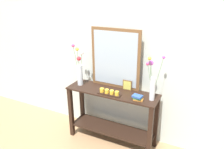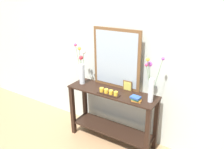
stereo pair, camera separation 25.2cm
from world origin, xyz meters
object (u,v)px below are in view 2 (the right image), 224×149
Objects in this scene: console_table at (112,112)px; vase_right at (151,83)px; candle_tray at (109,92)px; book_stack at (136,99)px; tall_vase_left at (82,69)px; mirror_leaning at (116,59)px; picture_frame_small at (128,86)px.

console_table is 0.79m from vase_right.
book_stack is at bearing 1.48° from candle_tray.
tall_vase_left is (-0.52, -0.00, 0.55)m from console_table.
candle_tray is 0.39m from book_stack.
tall_vase_left reaches higher than console_table.
book_stack is (0.41, -0.10, 0.36)m from console_table.
candle_tray is (0.01, -0.11, 0.36)m from console_table.
picture_frame_small is (0.20, -0.03, -0.35)m from mirror_leaning.
picture_frame_small is at bearing 136.36° from book_stack.
mirror_leaning is 0.63m from book_stack.
console_table is 0.76m from tall_vase_left.
mirror_leaning reaches higher than tall_vase_left.
book_stack is (0.43, -0.25, -0.38)m from mirror_leaning.
tall_vase_left is at bearing 168.74° from candle_tray.
candle_tray reaches higher than console_table.
mirror_leaning reaches higher than candle_tray.
mirror_leaning is 5.93× the size of book_stack.
candle_tray is (-0.54, -0.10, -0.21)m from vase_right.
tall_vase_left is 0.58m from candle_tray.
mirror_leaning reaches higher than book_stack.
vase_right is at bearing 32.50° from book_stack.
vase_right is (0.58, -0.16, -0.18)m from mirror_leaning.
picture_frame_small reaches higher than console_table.
picture_frame_small is at bearing 54.60° from candle_tray.
tall_vase_left is 4.17× the size of picture_frame_small.
tall_vase_left is (-0.49, -0.16, -0.19)m from mirror_leaning.
vase_right reaches higher than candle_tray.
vase_right reaches higher than picture_frame_small.
mirror_leaning is 0.47m from candle_tray.
candle_tray is at bearing -178.52° from book_stack.
tall_vase_left is at bearing -162.22° from mirror_leaning.
tall_vase_left is 0.95m from book_stack.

